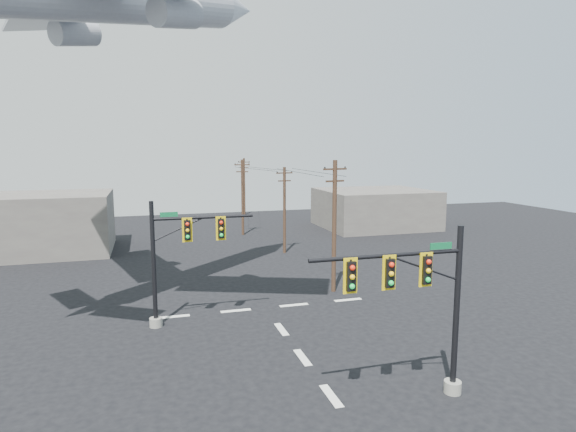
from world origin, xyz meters
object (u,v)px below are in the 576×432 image
object	(u,v)px
utility_pole_c	(242,196)
utility_pole_d	(244,185)
utility_pole_a	(334,224)
airliner	(122,0)
signal_mast_far	(176,260)
utility_pole_b	(284,209)
signal_mast_near	(423,304)

from	to	relation	value
utility_pole_c	utility_pole_d	world-z (taller)	utility_pole_c
utility_pole_a	airliner	distance (m)	19.96
utility_pole_a	utility_pole_d	xyz separation A→B (m)	(1.71, 42.21, -0.42)
signal_mast_far	utility_pole_b	size ratio (longest dim) A/B	0.87
signal_mast_near	utility_pole_c	size ratio (longest dim) A/B	0.81
signal_mast_far	utility_pole_b	xyz separation A→B (m)	(11.74, 17.37, 0.53)
signal_mast_near	utility_pole_d	xyz separation A→B (m)	(3.97, 57.74, 0.48)
utility_pole_c	airliner	world-z (taller)	airliner
signal_mast_near	utility_pole_d	distance (m)	57.88
utility_pole_b	airliner	xyz separation A→B (m)	(-14.14, -14.65, 14.72)
signal_mast_near	utility_pole_a	world-z (taller)	utility_pole_a
utility_pole_a	utility_pole_c	distance (m)	24.98
utility_pole_b	utility_pole_d	bearing A→B (deg)	78.29
utility_pole_c	utility_pole_d	xyz separation A→B (m)	(3.67, 17.31, -0.12)
signal_mast_near	signal_mast_far	world-z (taller)	signal_mast_far
utility_pole_b	signal_mast_far	bearing A→B (deg)	-132.59
signal_mast_near	airliner	world-z (taller)	airliner
signal_mast_far	utility_pole_c	distance (m)	30.20
signal_mast_near	airliner	xyz separation A→B (m)	(-11.76, 14.53, 15.07)
airliner	utility_pole_d	bearing A→B (deg)	28.33
signal_mast_near	utility_pole_b	world-z (taller)	utility_pole_b
signal_mast_far	utility_pole_d	xyz separation A→B (m)	(13.33, 45.92, 0.66)
signal_mast_near	airliner	distance (m)	24.01
signal_mast_far	utility_pole_a	bearing A→B (deg)	17.69
signal_mast_far	utility_pole_a	world-z (taller)	utility_pole_a
utility_pole_c	utility_pole_d	size ratio (longest dim) A/B	1.03
signal_mast_far	utility_pole_a	size ratio (longest dim) A/B	0.78
signal_mast_near	utility_pole_a	xyz separation A→B (m)	(2.26, 15.53, 0.90)
utility_pole_b	utility_pole_d	world-z (taller)	utility_pole_d
signal_mast_near	utility_pole_b	distance (m)	29.29
utility_pole_b	utility_pole_d	size ratio (longest dim) A/B	0.97
signal_mast_far	utility_pole_d	world-z (taller)	utility_pole_d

